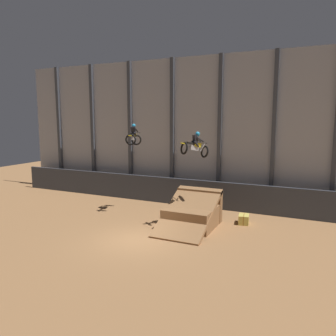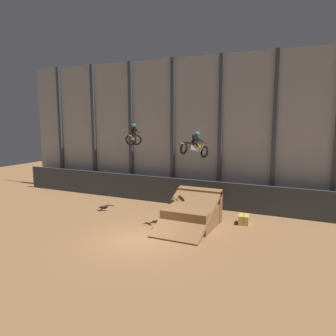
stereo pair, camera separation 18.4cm
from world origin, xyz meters
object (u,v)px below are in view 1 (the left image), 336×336
Objects in this scene: dirt_ramp at (193,213)px; rider_bike_left_air at (134,136)px; rider_bike_right_air at (195,146)px; hay_bale_trackside at (244,219)px.

rider_bike_left_air is (-4.68, 1.02, 4.49)m from dirt_ramp.
dirt_ramp is at bearing -27.28° from rider_bike_left_air.
dirt_ramp is at bearing 160.33° from rider_bike_right_air.
dirt_ramp is at bearing -150.28° from hay_bale_trackside.
dirt_ramp is 4.58× the size of hay_bale_trackside.
rider_bike_left_air is 1.83× the size of hay_bale_trackside.
rider_bike_left_air is at bearing 167.65° from dirt_ramp.
hay_bale_trackside is at bearing -10.73° from rider_bike_left_air.
dirt_ramp is 3.20m from hay_bale_trackside.
rider_bike_left_air is 8.94m from hay_bale_trackside.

